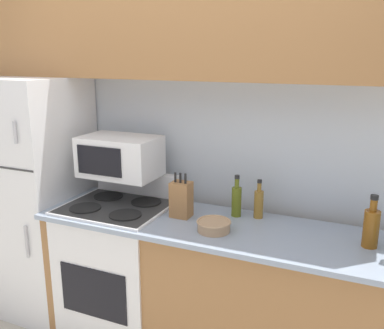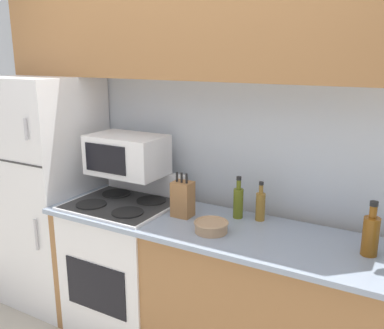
% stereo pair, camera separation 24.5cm
% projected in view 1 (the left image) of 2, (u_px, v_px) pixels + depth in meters
% --- Properties ---
extents(wall_back, '(8.00, 0.05, 2.55)m').
position_uv_depth(wall_back, '(196.00, 143.00, 2.89)').
color(wall_back, silver).
rests_on(wall_back, ground_plane).
extents(lower_cabinets, '(2.18, 0.62, 0.90)m').
position_uv_depth(lower_cabinets, '(216.00, 291.00, 2.62)').
color(lower_cabinets, '#9E6B3D').
rests_on(lower_cabinets, ground_plane).
extents(refrigerator, '(0.63, 0.68, 1.71)m').
position_uv_depth(refrigerator, '(38.00, 197.00, 3.10)').
color(refrigerator, white).
rests_on(refrigerator, ground_plane).
extents(upper_cabinets, '(2.80, 0.31, 0.64)m').
position_uv_depth(upper_cabinets, '(184.00, 24.00, 2.54)').
color(upper_cabinets, '#9E6B3D').
rests_on(upper_cabinets, refrigerator).
extents(stove, '(0.66, 0.60, 1.07)m').
position_uv_depth(stove, '(120.00, 267.00, 2.88)').
color(stove, white).
rests_on(stove, ground_plane).
extents(microwave, '(0.51, 0.33, 0.26)m').
position_uv_depth(microwave, '(120.00, 156.00, 2.81)').
color(microwave, white).
rests_on(microwave, stove).
extents(knife_block, '(0.12, 0.10, 0.28)m').
position_uv_depth(knife_block, '(181.00, 199.00, 2.60)').
color(knife_block, '#9E6B3D').
rests_on(knife_block, lower_cabinets).
extents(bowl, '(0.20, 0.20, 0.06)m').
position_uv_depth(bowl, '(214.00, 225.00, 2.40)').
color(bowl, tan).
rests_on(bowl, lower_cabinets).
extents(bottle_olive_oil, '(0.06, 0.06, 0.26)m').
position_uv_depth(bottle_olive_oil, '(236.00, 200.00, 2.60)').
color(bottle_olive_oil, '#5B6619').
rests_on(bottle_olive_oil, lower_cabinets).
extents(bottle_vinegar, '(0.06, 0.06, 0.24)m').
position_uv_depth(bottle_vinegar, '(259.00, 203.00, 2.58)').
color(bottle_vinegar, olive).
rests_on(bottle_vinegar, lower_cabinets).
extents(bottle_whiskey, '(0.08, 0.08, 0.28)m').
position_uv_depth(bottle_whiskey, '(371.00, 227.00, 2.19)').
color(bottle_whiskey, brown).
rests_on(bottle_whiskey, lower_cabinets).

